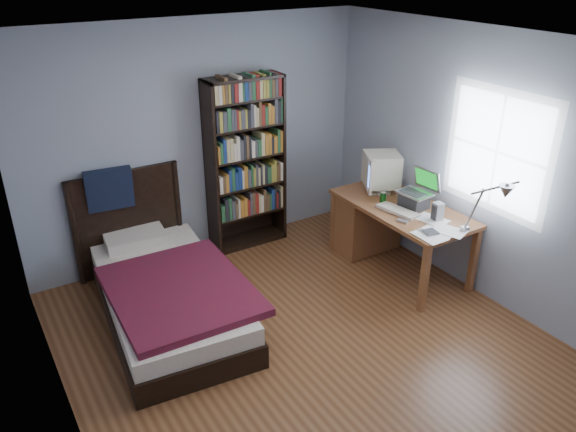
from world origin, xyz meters
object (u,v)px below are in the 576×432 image
object	(u,v)px
desk	(374,219)
keyboard	(398,211)
laptop	(415,197)
soda_can	(383,198)
bookshelf	(246,164)
crt_monitor	(380,170)
desk_lamp	(500,196)
speaker	(438,211)
bed	(164,288)

from	to	relation	value
desk	keyboard	distance (m)	0.61
laptop	soda_can	world-z (taller)	laptop
laptop	bookshelf	xyz separation A→B (m)	(-1.14, 1.44, 0.12)
crt_monitor	keyboard	world-z (taller)	crt_monitor
laptop	bookshelf	bearing A→B (deg)	128.31
desk_lamp	keyboard	world-z (taller)	desk_lamp
desk_lamp	speaker	distance (m)	0.83
desk	speaker	size ratio (longest dim) A/B	8.52
desk_lamp	keyboard	bearing A→B (deg)	96.58
laptop	desk_lamp	xyz separation A→B (m)	(-0.11, -1.03, 0.42)
crt_monitor	keyboard	size ratio (longest dim) A/B	1.20
speaker	desk_lamp	bearing A→B (deg)	-90.04
soda_can	laptop	bearing A→B (deg)	-51.27
desk	desk_lamp	bearing A→B (deg)	-90.57
desk_lamp	bookshelf	bearing A→B (deg)	112.67
desk	desk_lamp	xyz separation A→B (m)	(-0.02, -1.52, 0.85)
bookshelf	crt_monitor	bearing A→B (deg)	-41.24
crt_monitor	soda_can	distance (m)	0.34
keyboard	bed	xyz separation A→B (m)	(-2.23, 0.64, -0.49)
laptop	bookshelf	world-z (taller)	bookshelf
desk	laptop	world-z (taller)	laptop
crt_monitor	soda_can	bearing A→B (deg)	-122.01
desk_lamp	bed	xyz separation A→B (m)	(-2.35, 1.66, -1.01)
keyboard	speaker	distance (m)	0.39
soda_can	bed	size ratio (longest dim) A/B	0.05
laptop	keyboard	xyz separation A→B (m)	(-0.23, -0.00, -0.09)
desk	laptop	size ratio (longest dim) A/B	3.86
desk	keyboard	bearing A→B (deg)	-105.25
laptop	soda_can	size ratio (longest dim) A/B	3.50
desk	desk_lamp	size ratio (longest dim) A/B	2.28
crt_monitor	desk_lamp	world-z (taller)	desk_lamp
bookshelf	bed	bearing A→B (deg)	-148.29
crt_monitor	keyboard	distance (m)	0.57
keyboard	speaker	bearing A→B (deg)	-69.06
crt_monitor	speaker	xyz separation A→B (m)	(0.02, -0.82, -0.16)
laptop	desk	bearing A→B (deg)	100.69
keyboard	bookshelf	size ratio (longest dim) A/B	0.23
desk_lamp	soda_can	xyz separation A→B (m)	(-0.09, 1.28, -0.47)
desk	soda_can	world-z (taller)	soda_can
crt_monitor	bookshelf	distance (m)	1.45
crt_monitor	speaker	world-z (taller)	crt_monitor
speaker	desk	bearing A→B (deg)	100.90
keyboard	speaker	size ratio (longest dim) A/B	2.45
desk	crt_monitor	world-z (taller)	crt_monitor
crt_monitor	desk_lamp	bearing A→B (deg)	-92.05
desk_lamp	bookshelf	world-z (taller)	bookshelf
keyboard	crt_monitor	bearing A→B (deg)	60.58
laptop	keyboard	bearing A→B (deg)	-178.93
desk_lamp	speaker	bearing A→B (deg)	83.54
bookshelf	bed	xyz separation A→B (m)	(-1.31, -0.81, -0.70)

